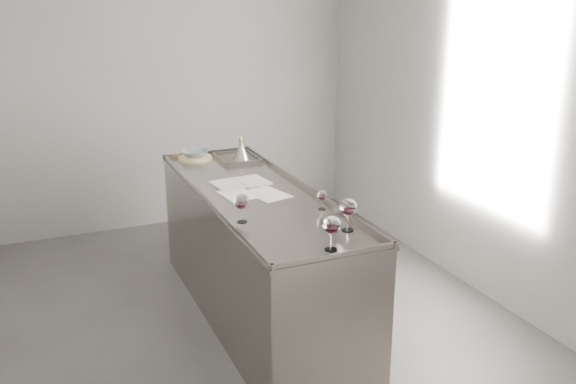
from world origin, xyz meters
name	(u,v)px	position (x,y,z in m)	size (l,w,h in m)	color
room_shell	(195,146)	(0.00, 0.00, 1.40)	(4.54, 5.04, 2.84)	#4C4A48
counter	(258,256)	(0.50, 0.30, 0.47)	(0.77, 2.42, 0.97)	gray
wine_glass_left	(242,202)	(0.22, -0.18, 1.06)	(0.09, 0.09, 0.18)	white
wine_glass_middle	(332,226)	(0.53, -0.78, 1.08)	(0.10, 0.10, 0.20)	white
wine_glass_right	(348,208)	(0.75, -0.56, 1.08)	(0.10, 0.10, 0.20)	white
wine_glass_small	(322,196)	(0.77, -0.17, 1.03)	(0.06, 0.06, 0.13)	white
notebook	(241,183)	(0.48, 0.57, 0.95)	(0.42, 0.31, 0.02)	white
loose_paper_top	(267,194)	(0.57, 0.26, 0.94)	(0.22, 0.32, 0.00)	silver
loose_paper_under	(237,195)	(0.37, 0.33, 0.94)	(0.20, 0.29, 0.00)	white
trivet	(195,158)	(0.36, 1.38, 0.95)	(0.28, 0.28, 0.02)	beige
ceramic_bowl	(195,153)	(0.36, 1.38, 0.99)	(0.22, 0.22, 0.05)	#8998A0
wine_funnel	(241,152)	(0.71, 1.22, 1.00)	(0.14, 0.14, 0.21)	#B1A89E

